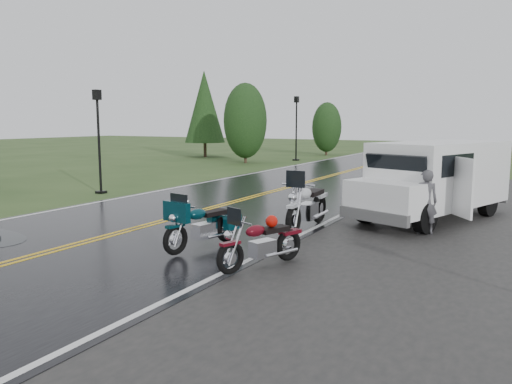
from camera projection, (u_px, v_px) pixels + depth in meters
ground at (105, 238)px, 11.26m from camera, size 120.00×120.00×0.00m
road at (291, 187)px, 19.93m from camera, size 8.00×100.00×0.04m
motorcycle_red at (230, 246)px, 8.35m from camera, size 1.29×2.01×1.12m
motorcycle_teal at (175, 228)px, 9.55m from camera, size 1.08×2.12×1.19m
motorcycle_silver at (293, 207)px, 11.08m from camera, size 1.02×2.50×1.45m
van_white at (367, 183)px, 12.68m from camera, size 3.74×5.77×2.12m
person_at_van at (425, 203)px, 11.48m from camera, size 0.64×0.53×1.50m
lamp_post_near_left at (99, 142)px, 18.00m from camera, size 0.32×0.32×3.78m
lamp_post_far_left at (296, 128)px, 33.16m from camera, size 0.37×0.37×4.30m
tree_left_mid at (245, 129)px, 31.31m from camera, size 2.73×2.73×4.27m
tree_left_far at (327, 133)px, 38.61m from camera, size 2.27×2.27×3.49m
pine_left_far at (205, 115)px, 36.47m from camera, size 2.94×2.94×6.12m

